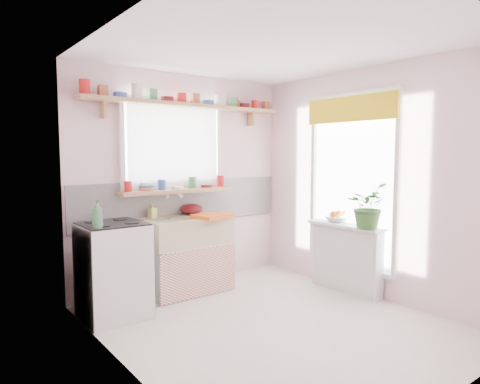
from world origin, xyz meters
TOP-DOWN VIEW (x-y plane):
  - room at (0.66, 0.86)m, footprint 3.20×3.20m
  - sink_unit at (-0.15, 1.29)m, footprint 0.95×0.65m
  - cooker at (-1.10, 1.05)m, footprint 0.58×0.58m
  - radiator_ledge at (1.30, 0.20)m, footprint 0.22×0.95m
  - windowsill at (-0.15, 1.48)m, footprint 1.40×0.22m
  - pine_shelf at (0.00, 1.47)m, footprint 2.52×0.24m
  - shelf_crockery at (0.00, 1.47)m, footprint 2.47×0.11m
  - sill_crockery at (-0.17, 1.48)m, footprint 1.35×0.11m
  - dish_tray at (0.08, 1.10)m, footprint 0.46×0.38m
  - colander at (0.05, 1.50)m, footprint 0.33×0.33m
  - jade_plant at (1.22, -0.12)m, footprint 0.56×0.53m
  - fruit_bowl at (1.33, 0.36)m, footprint 0.34×0.34m
  - herb_pot at (1.21, -0.20)m, footprint 0.12×0.09m
  - soap_bottle_sink at (-0.46, 1.50)m, footprint 0.09×0.09m
  - sill_cup at (-0.55, 1.54)m, footprint 0.15×0.15m
  - sill_bowl at (-0.52, 1.54)m, footprint 0.22×0.22m
  - shelf_vase at (0.75, 1.53)m, footprint 0.17×0.17m
  - cooker_bottle at (-1.31, 0.83)m, footprint 0.12×0.12m
  - fruit at (1.34, 0.37)m, footprint 0.20×0.14m

SIDE VIEW (x-z plane):
  - radiator_ledge at x=1.30m, z-range 0.01..0.78m
  - sink_unit at x=-0.15m, z-range -0.13..0.99m
  - cooker at x=-1.10m, z-range 0.00..0.92m
  - fruit_bowl at x=1.33m, z-range 0.78..0.84m
  - fruit at x=1.34m, z-range 0.82..0.92m
  - dish_tray at x=0.08m, z-range 0.85..0.89m
  - herb_pot at x=1.21m, z-range 0.78..0.98m
  - colander at x=0.05m, z-range 0.85..0.97m
  - soap_bottle_sink at x=-0.46m, z-range 0.85..1.02m
  - jade_plant at x=1.22m, z-range 0.77..1.27m
  - cooker_bottle at x=-1.31m, z-range 0.92..1.17m
  - windowsill at x=-0.15m, z-range 1.12..1.16m
  - sill_bowl at x=-0.52m, z-range 1.16..1.22m
  - sill_cup at x=-0.55m, z-range 1.16..1.25m
  - sill_crockery at x=-0.17m, z-range 1.16..1.28m
  - room at x=0.66m, z-range -0.23..2.97m
  - pine_shelf at x=0.00m, z-range 2.10..2.14m
  - shelf_crockery at x=0.00m, z-range 2.14..2.26m
  - shelf_vase at x=0.75m, z-range 2.14..2.28m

